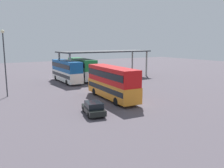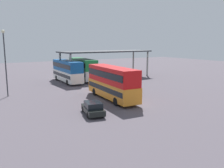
# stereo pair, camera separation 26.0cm
# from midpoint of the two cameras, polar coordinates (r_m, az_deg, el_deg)

# --- Properties ---
(ground_plane) EXTENTS (140.00, 140.00, 0.00)m
(ground_plane) POSITION_cam_midpoint_polar(r_m,az_deg,el_deg) (28.95, 3.71, -4.61)
(ground_plane) COLOR #524B53
(double_decker_main) EXTENTS (3.04, 10.35, 4.21)m
(double_decker_main) POSITION_cam_midpoint_polar(r_m,az_deg,el_deg) (30.45, -0.25, 0.58)
(double_decker_main) COLOR orange
(double_decker_main) RESTS_ON ground_plane
(parked_hatchback) EXTENTS (2.36, 3.90, 1.35)m
(parked_hatchback) POSITION_cam_midpoint_polar(r_m,az_deg,el_deg) (24.30, -4.77, -5.83)
(parked_hatchback) COLOR black
(parked_hatchback) RESTS_ON ground_plane
(double_decker_near_canopy) EXTENTS (2.55, 10.24, 4.00)m
(double_decker_near_canopy) POSITION_cam_midpoint_polar(r_m,az_deg,el_deg) (44.66, -11.06, 3.24)
(double_decker_near_canopy) COLOR white
(double_decker_near_canopy) RESTS_ON ground_plane
(double_decker_mid_row) EXTENTS (3.37, 10.69, 4.14)m
(double_decker_mid_row) POSITION_cam_midpoint_polar(r_m,az_deg,el_deg) (47.19, -7.44, 3.77)
(double_decker_mid_row) COLOR silver
(double_decker_mid_row) RESTS_ON ground_plane
(depot_canopy) EXTENTS (19.78, 7.24, 5.59)m
(depot_canopy) POSITION_cam_midpoint_polar(r_m,az_deg,el_deg) (49.23, -1.69, 7.56)
(depot_canopy) COLOR #33353A
(depot_canopy) RESTS_ON ground_plane
(lamppost_tall) EXTENTS (0.44, 0.44, 8.91)m
(lamppost_tall) POSITION_cam_midpoint_polar(r_m,az_deg,el_deg) (34.69, -24.67, 6.14)
(lamppost_tall) COLOR #33353A
(lamppost_tall) RESTS_ON ground_plane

